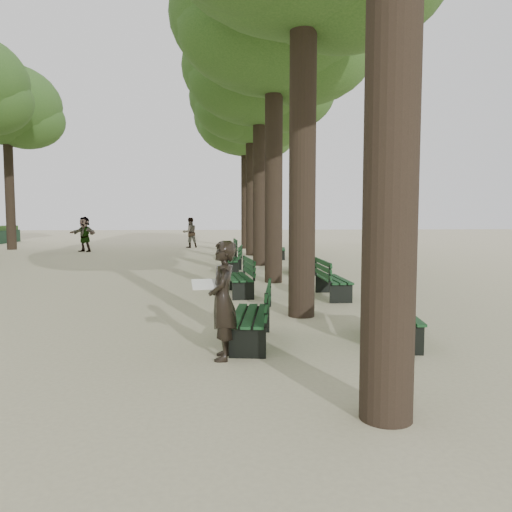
{
  "coord_description": "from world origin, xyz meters",
  "views": [
    {
      "loc": [
        -0.13,
        -6.64,
        2.0
      ],
      "look_at": [
        0.6,
        3.0,
        1.2
      ],
      "focal_mm": 35.0,
      "sensor_mm": 36.0,
      "label": 1
    }
  ],
  "objects": [
    {
      "name": "ground",
      "position": [
        0.0,
        0.0,
        0.0
      ],
      "size": [
        120.0,
        120.0,
        0.0
      ],
      "primitive_type": "plane",
      "color": "beige",
      "rests_on": "ground"
    },
    {
      "name": "tree_central_2",
      "position": [
        1.5,
        8.0,
        7.65
      ],
      "size": [
        6.0,
        6.0,
        9.95
      ],
      "color": "#33261C",
      "rests_on": "ground"
    },
    {
      "name": "tree_central_3",
      "position": [
        1.5,
        13.0,
        7.65
      ],
      "size": [
        6.0,
        6.0,
        9.95
      ],
      "color": "#33261C",
      "rests_on": "ground"
    },
    {
      "name": "tree_central_4",
      "position": [
        1.5,
        18.0,
        7.65
      ],
      "size": [
        6.0,
        6.0,
        9.95
      ],
      "color": "#33261C",
      "rests_on": "ground"
    },
    {
      "name": "tree_central_5",
      "position": [
        1.5,
        23.0,
        7.65
      ],
      "size": [
        6.0,
        6.0,
        9.95
      ],
      "color": "#33261C",
      "rests_on": "ground"
    },
    {
      "name": "tree_far_5",
      "position": [
        -12.0,
        23.0,
        8.14
      ],
      "size": [
        6.0,
        6.0,
        10.45
      ],
      "color": "#33261C",
      "rests_on": "ground"
    },
    {
      "name": "bench_left_0",
      "position": [
        0.37,
        0.95,
        0.27
      ],
      "size": [
        0.81,
        1.86,
        0.92
      ],
      "color": "black",
      "rests_on": "ground"
    },
    {
      "name": "bench_left_1",
      "position": [
        0.37,
        5.74,
        0.27
      ],
      "size": [
        0.75,
        1.85,
        0.92
      ],
      "color": "black",
      "rests_on": "ground"
    },
    {
      "name": "bench_left_2",
      "position": [
        0.37,
        10.62,
        0.27
      ],
      "size": [
        0.76,
        1.85,
        0.92
      ],
      "color": "black",
      "rests_on": "ground"
    },
    {
      "name": "bench_left_3",
      "position": [
        0.37,
        15.53,
        0.27
      ],
      "size": [
        0.65,
        1.82,
        0.92
      ],
      "color": "black",
      "rests_on": "ground"
    },
    {
      "name": "bench_right_0",
      "position": [
        2.63,
        0.94,
        0.27
      ],
      "size": [
        0.81,
        1.86,
        0.92
      ],
      "color": "black",
      "rests_on": "ground"
    },
    {
      "name": "bench_right_1",
      "position": [
        2.63,
        5.15,
        0.27
      ],
      "size": [
        0.59,
        1.81,
        0.92
      ],
      "color": "black",
      "rests_on": "ground"
    },
    {
      "name": "bench_right_2",
      "position": [
        2.63,
        10.2,
        0.27
      ],
      "size": [
        0.8,
        1.86,
        0.92
      ],
      "color": "black",
      "rests_on": "ground"
    },
    {
      "name": "bench_right_3",
      "position": [
        2.63,
        15.89,
        0.27
      ],
      "size": [
        0.78,
        1.86,
        0.92
      ],
      "color": "black",
      "rests_on": "ground"
    },
    {
      "name": "man_with_map",
      "position": [
        -0.08,
        0.17,
        0.82
      ],
      "size": [
        0.61,
        0.67,
        1.65
      ],
      "color": "black",
      "rests_on": "ground"
    },
    {
      "name": "pedestrian_c",
      "position": [
        9.87,
        22.37,
        0.9
      ],
      "size": [
        1.1,
        0.53,
        1.8
      ],
      "primitive_type": "imported",
      "rotation": [
        0.0,
        0.0,
        3.31
      ],
      "color": "#262628",
      "rests_on": "ground"
    },
    {
      "name": "pedestrian_e",
      "position": [
        -7.37,
        21.02,
        0.95
      ],
      "size": [
        1.72,
        1.23,
        1.91
      ],
      "primitive_type": "imported",
      "rotation": [
        0.0,
        0.0,
        5.75
      ],
      "color": "#262628",
      "rests_on": "ground"
    },
    {
      "name": "pedestrian_a",
      "position": [
        -1.84,
        23.87,
        0.92
      ],
      "size": [
        0.96,
        0.69,
        1.83
      ],
      "primitive_type": "imported",
      "rotation": [
        0.0,
        0.0,
        3.54
      ],
      "color": "#262628",
      "rests_on": "ground"
    },
    {
      "name": "pedestrian_b",
      "position": [
        3.2,
        25.07,
        0.88
      ],
      "size": [
        1.19,
        0.74,
        1.77
      ],
      "primitive_type": "imported",
      "rotation": [
        0.0,
        0.0,
        5.91
      ],
      "color": "#262628",
      "rests_on": "ground"
    }
  ]
}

